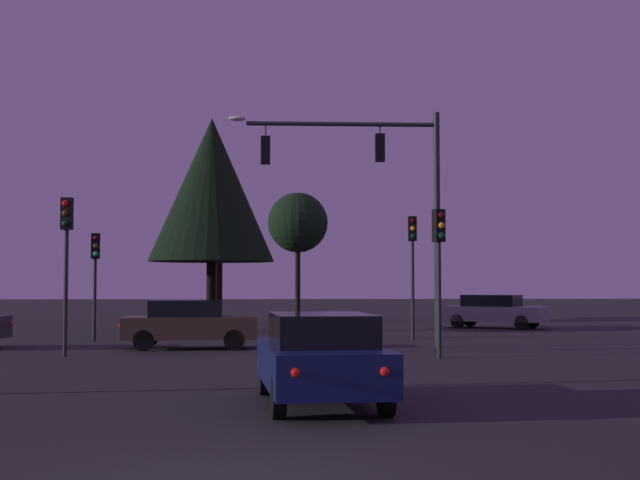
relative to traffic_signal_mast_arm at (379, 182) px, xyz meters
name	(u,v)px	position (x,y,z in m)	size (l,w,h in m)	color
ground_plane	(262,337)	(-3.83, 5.50, -5.28)	(168.00, 168.00, 0.00)	#262326
traffic_signal_mast_arm	(379,182)	(0.00, 0.00, 0.00)	(6.80, 0.37, 7.55)	#232326
traffic_light_corner_left	(413,252)	(1.64, 3.69, -2.11)	(0.31, 0.36, 4.47)	#232326
traffic_light_corner_right	(439,252)	(1.18, -3.94, -2.38)	(0.37, 0.39, 4.07)	#232326
traffic_light_median	(66,244)	(-9.16, -3.06, -2.14)	(0.32, 0.37, 4.43)	#232326
traffic_light_far_side	(95,264)	(-9.67, 3.32, -2.57)	(0.36, 0.38, 3.80)	#232326
car_nearside_lane	(320,357)	(-2.55, -13.10, -4.48)	(2.19, 4.55, 1.52)	#0F1947
car_crossing_left	(189,323)	(-6.01, -0.35, -4.48)	(4.26, 2.04, 1.52)	#473828
car_far_lane	(494,311)	(6.63, 11.72, -4.48)	(4.80, 3.98, 1.52)	gray
tree_behind_sign	(212,190)	(-6.05, 9.21, 0.73)	(5.31, 5.31, 9.07)	black
tree_left_far	(218,214)	(-6.33, 17.27, 0.32)	(3.83, 3.83, 7.47)	black
tree_center_horizon	(298,223)	(-2.12, 20.45, 0.11)	(3.34, 3.34, 7.09)	black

